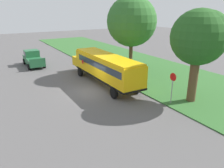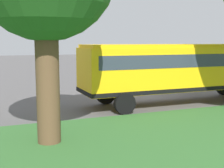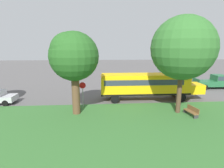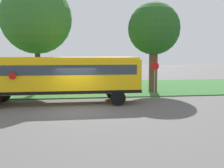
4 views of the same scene
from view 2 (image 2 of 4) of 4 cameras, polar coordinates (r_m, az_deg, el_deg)
The scene contains 3 objects.
ground_plane at distance 18.69m, azimuth 5.49°, elevation -2.43°, with size 120.00×120.00×0.00m, color #565454.
school_bus at distance 17.10m, azimuth 12.87°, elevation 2.96°, with size 2.85×12.42×3.16m.
stop_sign at distance 12.06m, azimuth -11.12°, elevation 0.13°, with size 0.08×0.68×2.74m.
Camera 2 is at (-16.36, 8.40, 3.32)m, focal length 50.00 mm.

